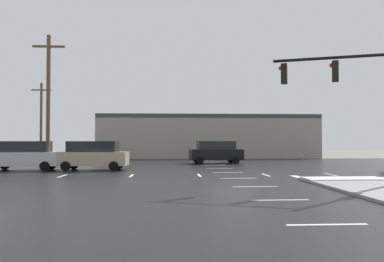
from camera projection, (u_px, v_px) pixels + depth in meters
The scene contains 11 objects.
ground_plane at pixel (233, 175), 23.52m from camera, with size 120.00×120.00×0.00m, color slate.
road_asphalt at pixel (233, 175), 23.52m from camera, with size 44.00×44.00×0.02m, color black.
snow_strip_curbside at pixel (344, 178), 19.83m from camera, with size 4.00×1.60×0.06m, color white.
lane_markings at pixel (258, 177), 22.22m from camera, with size 36.15×36.15×0.01m.
traffic_signal_mast at pixel (357, 93), 17.66m from camera, with size 4.89×2.07×6.12m.
strip_building_background at pixel (207, 137), 49.67m from camera, with size 26.45×8.00×5.25m.
suv_tan at pixel (93, 155), 27.76m from camera, with size 4.92×2.38×2.03m.
suv_silver at pixel (24, 155), 27.46m from camera, with size 4.91×2.35×2.03m.
suv_black at pixel (216, 152), 36.16m from camera, with size 4.96×2.51×2.03m.
utility_pole_far at pixel (48, 100), 27.28m from camera, with size 2.20×0.28×9.44m.
utility_pole_distant at pixel (41, 119), 43.86m from camera, with size 2.20×0.28×8.56m.
Camera 1 is at (-3.85, -23.39, 2.04)m, focal length 36.90 mm.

